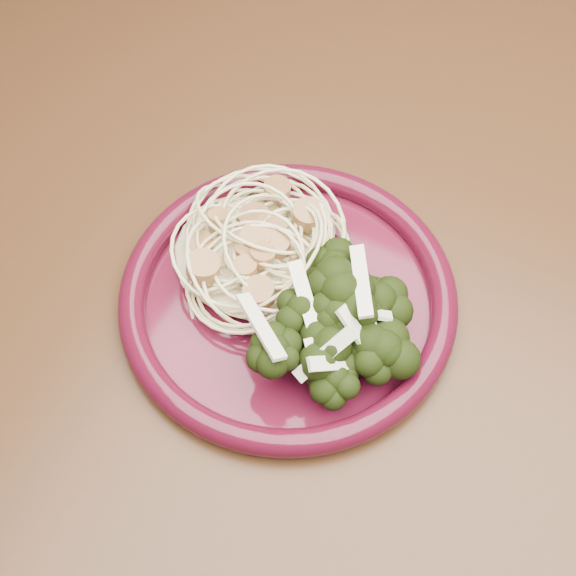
# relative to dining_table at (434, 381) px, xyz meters

# --- Properties ---
(dining_table) EXTENTS (1.20, 0.80, 0.75)m
(dining_table) POSITION_rel_dining_table_xyz_m (0.00, 0.00, 0.00)
(dining_table) COLOR #472814
(dining_table) RESTS_ON ground
(dinner_plate) EXTENTS (0.31, 0.31, 0.02)m
(dinner_plate) POSITION_rel_dining_table_xyz_m (-0.11, -0.04, 0.11)
(dinner_plate) COLOR #490C1E
(dinner_plate) RESTS_ON dining_table
(spaghetti_pile) EXTENTS (0.15, 0.14, 0.03)m
(spaghetti_pile) POSITION_rel_dining_table_xyz_m (-0.14, -0.03, 0.12)
(spaghetti_pile) COLOR #F1E8AC
(spaghetti_pile) RESTS_ON dinner_plate
(scallop_cluster) EXTENTS (0.14, 0.14, 0.04)m
(scallop_cluster) POSITION_rel_dining_table_xyz_m (-0.14, -0.03, 0.15)
(scallop_cluster) COLOR #AF7D48
(scallop_cluster) RESTS_ON spaghetti_pile
(broccoli_pile) EXTENTS (0.14, 0.16, 0.05)m
(broccoli_pile) POSITION_rel_dining_table_xyz_m (-0.06, -0.06, 0.13)
(broccoli_pile) COLOR black
(broccoli_pile) RESTS_ON dinner_plate
(onion_garnish) EXTENTS (0.09, 0.11, 0.05)m
(onion_garnish) POSITION_rel_dining_table_xyz_m (-0.06, -0.06, 0.16)
(onion_garnish) COLOR #EFEDCB
(onion_garnish) RESTS_ON broccoli_pile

